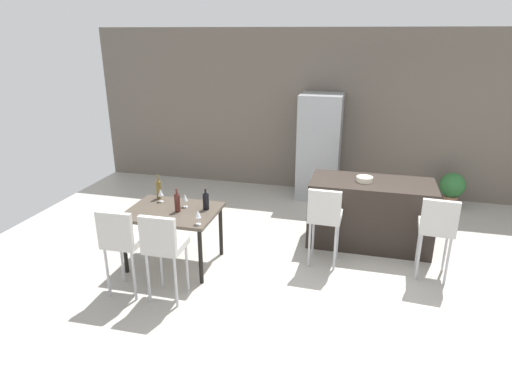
% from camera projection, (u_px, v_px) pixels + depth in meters
% --- Properties ---
extents(ground_plane, '(10.00, 10.00, 0.00)m').
position_uv_depth(ground_plane, '(343.00, 265.00, 5.63)').
color(ground_plane, '#ADA89E').
extents(back_wall, '(10.00, 0.12, 2.90)m').
position_uv_depth(back_wall, '(360.00, 114.00, 7.74)').
color(back_wall, '#665B51').
rests_on(back_wall, ground_plane).
extents(kitchen_island, '(1.65, 0.78, 0.92)m').
position_uv_depth(kitchen_island, '(370.00, 213.00, 6.06)').
color(kitchen_island, black).
rests_on(kitchen_island, ground_plane).
extents(bar_chair_left, '(0.41, 0.41, 1.05)m').
position_uv_depth(bar_chair_left, '(325.00, 214.00, 5.41)').
color(bar_chair_left, beige).
rests_on(bar_chair_left, ground_plane).
extents(bar_chair_middle, '(0.42, 0.42, 1.05)m').
position_uv_depth(bar_chair_middle, '(437.00, 225.00, 5.10)').
color(bar_chair_middle, beige).
rests_on(bar_chair_middle, ground_plane).
extents(dining_table, '(1.11, 0.85, 0.74)m').
position_uv_depth(dining_table, '(173.00, 216.00, 5.45)').
color(dining_table, '#4C4238').
rests_on(dining_table, ground_plane).
extents(dining_chair_near, '(0.41, 0.41, 1.05)m').
position_uv_depth(dining_chair_near, '(121.00, 238.00, 4.78)').
color(dining_chair_near, beige).
rests_on(dining_chair_near, ground_plane).
extents(dining_chair_far, '(0.41, 0.41, 1.05)m').
position_uv_depth(dining_chair_far, '(163.00, 244.00, 4.66)').
color(dining_chair_far, beige).
rests_on(dining_chair_far, ground_plane).
extents(wine_bottle_right, '(0.07, 0.07, 0.32)m').
position_uv_depth(wine_bottle_right, '(159.00, 190.00, 5.77)').
color(wine_bottle_right, brown).
rests_on(wine_bottle_right, dining_table).
extents(wine_bottle_far, '(0.07, 0.07, 0.29)m').
position_uv_depth(wine_bottle_far, '(177.00, 203.00, 5.35)').
color(wine_bottle_far, '#471E19').
rests_on(wine_bottle_far, dining_table).
extents(wine_bottle_inner, '(0.08, 0.08, 0.27)m').
position_uv_depth(wine_bottle_inner, '(206.00, 201.00, 5.41)').
color(wine_bottle_inner, black).
rests_on(wine_bottle_inner, dining_table).
extents(wine_glass_left, '(0.07, 0.07, 0.17)m').
position_uv_depth(wine_glass_left, '(198.00, 214.00, 4.99)').
color(wine_glass_left, silver).
rests_on(wine_glass_left, dining_table).
extents(wine_glass_middle, '(0.07, 0.07, 0.17)m').
position_uv_depth(wine_glass_middle, '(161.00, 193.00, 5.66)').
color(wine_glass_middle, silver).
rests_on(wine_glass_middle, dining_table).
extents(wine_glass_near, '(0.07, 0.07, 0.17)m').
position_uv_depth(wine_glass_near, '(185.00, 198.00, 5.49)').
color(wine_glass_near, silver).
rests_on(wine_glass_near, dining_table).
extents(refrigerator, '(0.72, 0.68, 1.84)m').
position_uv_depth(refrigerator, '(319.00, 147.00, 7.67)').
color(refrigerator, '#939699').
rests_on(refrigerator, ground_plane).
extents(fruit_bowl, '(0.22, 0.22, 0.07)m').
position_uv_depth(fruit_bowl, '(365.00, 179.00, 5.89)').
color(fruit_bowl, beige).
rests_on(fruit_bowl, kitchen_island).
extents(potted_plant, '(0.42, 0.42, 0.61)m').
position_uv_depth(potted_plant, '(452.00, 188.00, 7.32)').
color(potted_plant, '#996B4C').
rests_on(potted_plant, ground_plane).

